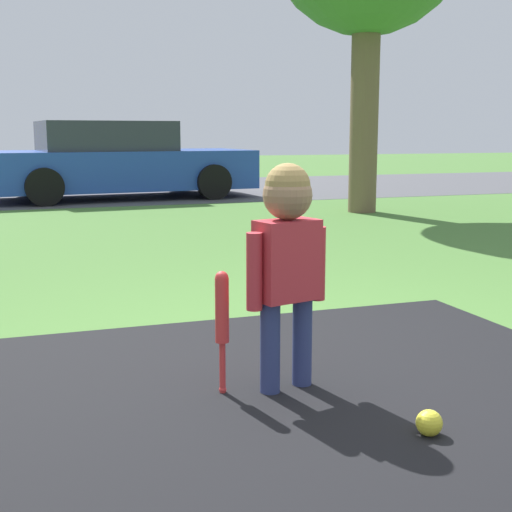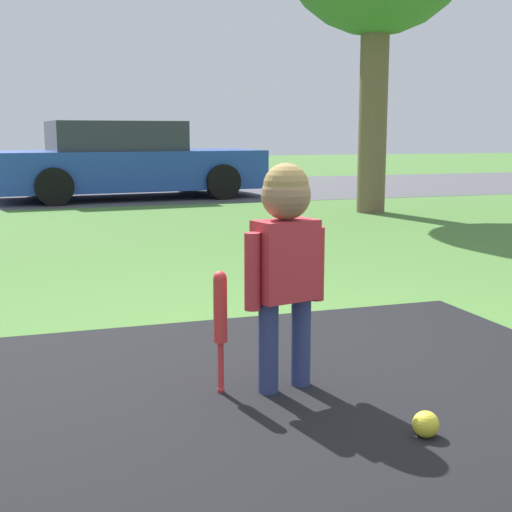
# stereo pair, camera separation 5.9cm
# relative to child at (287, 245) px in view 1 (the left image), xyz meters

# --- Properties ---
(ground_plane) EXTENTS (60.00, 60.00, 0.00)m
(ground_plane) POSITION_rel_child_xyz_m (0.23, 0.22, -0.64)
(ground_plane) COLOR #477533
(street_strip) EXTENTS (40.00, 6.00, 0.01)m
(street_strip) POSITION_rel_child_xyz_m (0.23, 11.06, -0.64)
(street_strip) COLOR #4C4C51
(street_strip) RESTS_ON ground
(child) EXTENTS (0.39, 0.21, 0.98)m
(child) POSITION_rel_child_xyz_m (0.00, 0.00, 0.00)
(child) COLOR navy
(child) RESTS_ON ground
(baseball_bat) EXTENTS (0.06, 0.06, 0.54)m
(baseball_bat) POSITION_rel_child_xyz_m (-0.28, 0.04, -0.29)
(baseball_bat) COLOR red
(baseball_bat) RESTS_ON ground
(sports_ball) EXTENTS (0.10, 0.10, 0.10)m
(sports_ball) POSITION_rel_child_xyz_m (0.32, -0.63, -0.59)
(sports_ball) COLOR yellow
(sports_ball) RESTS_ON ground
(parked_car) EXTENTS (4.54, 2.26, 1.29)m
(parked_car) POSITION_rel_child_xyz_m (0.67, 9.49, -0.03)
(parked_car) COLOR #2347AD
(parked_car) RESTS_ON ground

